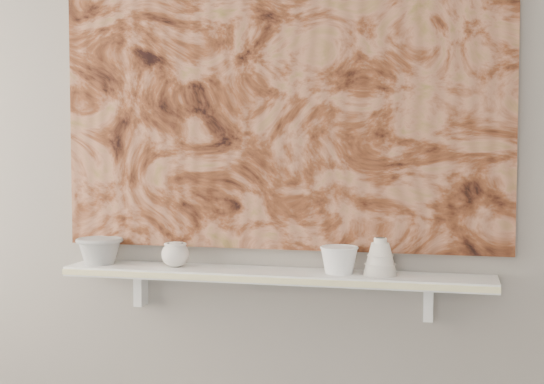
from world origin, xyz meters
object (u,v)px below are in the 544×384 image
(cup_cream, at_px, (175,254))
(bell_vessel, at_px, (380,256))
(shelf, at_px, (274,275))
(bowl_white, at_px, (339,260))
(painting, at_px, (279,83))
(bowl_grey, at_px, (100,250))

(cup_cream, distance_m, bell_vessel, 0.68)
(shelf, height_order, bowl_white, bowl_white)
(painting, xyz_separation_m, bell_vessel, (0.34, -0.08, -0.55))
(shelf, relative_size, cup_cream, 15.13)
(shelf, relative_size, bowl_white, 11.54)
(shelf, bearing_deg, painting, 90.00)
(bowl_grey, height_order, bell_vessel, bell_vessel)
(shelf, xyz_separation_m, painting, (0.00, 0.08, 0.62))
(bowl_white, bearing_deg, shelf, 180.00)
(bowl_grey, distance_m, cup_cream, 0.27)
(bowl_grey, xyz_separation_m, bowl_white, (0.82, 0.00, -0.00))
(painting, distance_m, bowl_grey, 0.84)
(bowl_white, bearing_deg, painting, 159.34)
(bowl_grey, relative_size, bowl_white, 1.32)
(cup_cream, height_order, bowl_white, bowl_white)
(painting, height_order, bowl_grey, painting)
(bell_vessel, bearing_deg, cup_cream, 180.00)
(cup_cream, relative_size, bell_vessel, 0.79)
(painting, distance_m, cup_cream, 0.66)
(bowl_grey, distance_m, bell_vessel, 0.95)
(cup_cream, bearing_deg, bowl_white, 0.00)
(bowl_grey, bearing_deg, painting, 7.50)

